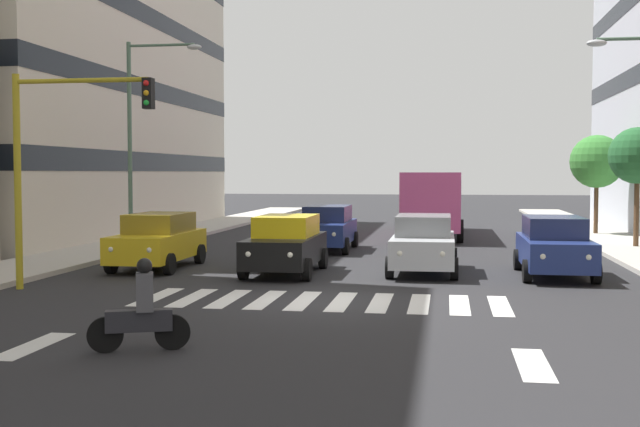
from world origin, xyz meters
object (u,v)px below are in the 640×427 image
(car_2, at_px, (286,244))
(traffic_light_gantry, at_px, (55,147))
(bus_behind_traffic, at_px, (432,196))
(street_lamp_right, at_px, (141,124))
(car_row2_0, at_px, (327,228))
(car_0, at_px, (554,246))
(street_tree_3, at_px, (597,162))
(street_tree_2, at_px, (638,156))
(motorcycle_with_rider, at_px, (141,313))
(car_1, at_px, (423,243))
(car_3, at_px, (158,240))

(car_2, bearing_deg, traffic_light_gantry, 38.89)
(bus_behind_traffic, distance_m, traffic_light_gantry, 21.24)
(street_lamp_right, bearing_deg, bus_behind_traffic, -138.77)
(car_row2_0, height_order, traffic_light_gantry, traffic_light_gantry)
(car_0, distance_m, street_lamp_right, 15.80)
(car_2, xyz_separation_m, bus_behind_traffic, (-4.02, -14.97, 0.97))
(traffic_light_gantry, bearing_deg, street_tree_3, -130.14)
(street_tree_2, bearing_deg, street_tree_3, -87.07)
(motorcycle_with_rider, relative_size, street_tree_3, 0.35)
(car_2, relative_size, traffic_light_gantry, 0.81)
(car_1, xyz_separation_m, bus_behind_traffic, (0.00, -14.12, 0.97))
(car_0, height_order, traffic_light_gantry, traffic_light_gantry)
(traffic_light_gantry, distance_m, street_lamp_right, 9.90)
(car_row2_0, xyz_separation_m, traffic_light_gantry, (5.28, 11.22, 2.77))
(car_1, relative_size, motorcycle_with_rider, 2.74)
(car_row2_0, bearing_deg, motorcycle_with_rider, 88.29)
(car_row2_0, bearing_deg, street_tree_3, -143.05)
(car_2, distance_m, car_row2_0, 7.10)
(street_tree_2, bearing_deg, car_2, 37.58)
(car_3, height_order, street_tree_3, street_tree_3)
(car_2, xyz_separation_m, street_tree_3, (-11.61, -15.70, 2.61))
(street_lamp_right, bearing_deg, car_0, 161.14)
(car_2, xyz_separation_m, car_3, (4.21, -0.68, 0.00))
(car_row2_0, distance_m, street_lamp_right, 8.08)
(street_tree_2, distance_m, street_tree_3, 6.53)
(bus_behind_traffic, distance_m, street_lamp_right, 14.57)
(car_1, distance_m, street_tree_2, 11.82)
(car_2, distance_m, street_tree_2, 15.31)
(traffic_light_gantry, xyz_separation_m, street_tree_2, (-17.05, -13.31, -0.02))
(street_lamp_right, bearing_deg, car_row2_0, -167.49)
(car_3, height_order, traffic_light_gantry, traffic_light_gantry)
(car_2, xyz_separation_m, street_lamp_right, (6.70, -5.58, 3.95))
(car_1, relative_size, car_2, 1.00)
(traffic_light_gantry, distance_m, street_tree_2, 21.63)
(car_2, bearing_deg, street_tree_3, -126.47)
(bus_behind_traffic, height_order, street_lamp_right, street_lamp_right)
(car_2, bearing_deg, car_1, -168.03)
(car_0, xyz_separation_m, car_row2_0, (7.60, -6.47, 0.00))
(car_1, bearing_deg, street_lamp_right, -23.77)
(motorcycle_with_rider, distance_m, street_tree_2, 23.29)
(street_tree_2, bearing_deg, street_lamp_right, 10.96)
(car_3, distance_m, traffic_light_gantry, 5.61)
(traffic_light_gantry, bearing_deg, car_2, -141.11)
(car_2, relative_size, bus_behind_traffic, 0.42)
(car_0, distance_m, street_tree_3, 15.77)
(bus_behind_traffic, relative_size, traffic_light_gantry, 1.91)
(car_0, height_order, car_row2_0, same)
(car_1, height_order, street_tree_3, street_tree_3)
(car_2, height_order, car_3, same)
(motorcycle_with_rider, bearing_deg, car_1, -111.29)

